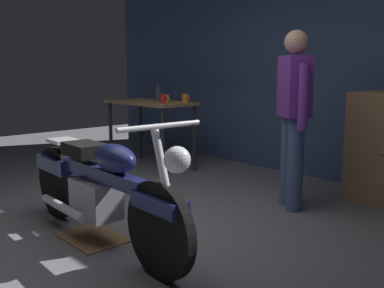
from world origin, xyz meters
The scene contains 11 objects.
ground_plane centered at (0.00, 0.00, 0.00)m, with size 12.00×12.00×0.00m, color slate.
back_wall centered at (0.00, 2.80, 1.55)m, with size 8.00×0.12×3.10m, color #384C70.
workbench centered at (-1.82, 1.62, 0.79)m, with size 1.30×0.64×0.90m.
motorcycle centered at (0.07, -0.29, 0.45)m, with size 2.19×0.60×1.00m.
person_standing centered at (0.53, 1.52, 0.93)m, with size 0.48×0.40×1.67m.
drip_tray centered at (-0.07, -0.29, 0.01)m, with size 0.56×0.40×0.01m, color olive.
storage_bin centered at (-1.97, 0.87, 0.17)m, with size 0.44×0.32×0.34m, color gray.
mug_red_diner centered at (-1.35, 1.47, 0.96)m, with size 0.11×0.07×0.11m.
mug_orange_travel centered at (-1.25, 1.74, 0.96)m, with size 0.12×0.08×0.11m.
mug_yellow_tall centered at (-1.47, 1.61, 0.95)m, with size 0.12×0.09×0.10m.
bottle centered at (-1.76, 1.71, 1.00)m, with size 0.06×0.06×0.24m.
Camera 1 is at (2.88, -1.93, 1.31)m, focal length 40.85 mm.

